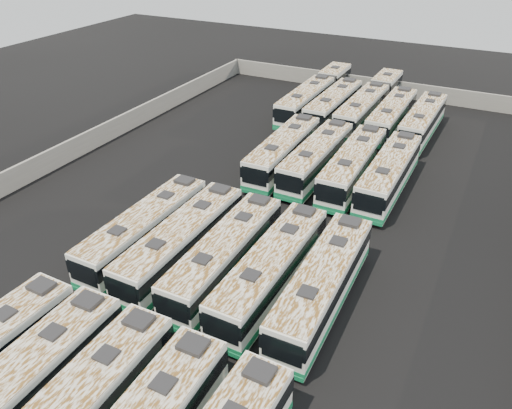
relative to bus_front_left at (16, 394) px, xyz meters
name	(u,v)px	position (x,y,z in m)	size (l,w,h in m)	color
ground	(260,215)	(1.90, 23.17, -1.90)	(140.00, 140.00, 0.00)	black
perimeter_wall	(260,204)	(1.90, 23.17, -0.80)	(45.20, 73.20, 2.20)	slate
bus_front_left	(16,394)	(0.00, 0.00, 0.00)	(3.00, 13.23, 3.72)	white
bus_midfront_far_left	(145,230)	(-3.52, 14.76, -0.05)	(2.81, 12.85, 3.62)	white
bus_midfront_left	(182,242)	(-0.13, 14.67, -0.02)	(2.80, 13.05, 3.68)	white
bus_midfront_center	(225,255)	(3.43, 14.70, -0.04)	(2.87, 12.92, 3.64)	white
bus_midfront_right	(271,270)	(6.99, 14.66, -0.02)	(2.91, 13.09, 3.68)	white
bus_midfront_far_right	(322,285)	(10.57, 14.78, -0.02)	(2.98, 13.09, 3.68)	white
bus_midback_left	(283,152)	(-0.01, 32.01, 0.00)	(3.12, 13.26, 3.72)	white
bus_midback_center	(316,158)	(3.42, 32.19, -0.02)	(2.89, 13.11, 3.69)	white
bus_midback_right	(353,166)	(7.08, 32.03, 0.02)	(3.04, 13.35, 3.75)	white
bus_midback_far_right	(389,174)	(10.48, 32.04, 0.00)	(2.87, 13.20, 3.72)	white
bus_back_far_left	(316,94)	(-3.66, 50.20, 0.00)	(2.93, 20.58, 3.73)	white
bus_back_left	(333,106)	(-0.06, 46.83, 0.02)	(2.97, 13.33, 3.75)	white
bus_back_center	(370,102)	(3.52, 50.34, 0.00)	(3.05, 20.52, 3.72)	white
bus_back_right	(391,116)	(7.06, 46.64, -0.02)	(2.84, 13.09, 3.69)	white
bus_back_far_right	(422,121)	(10.57, 46.71, -0.05)	(3.01, 12.88, 3.62)	white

